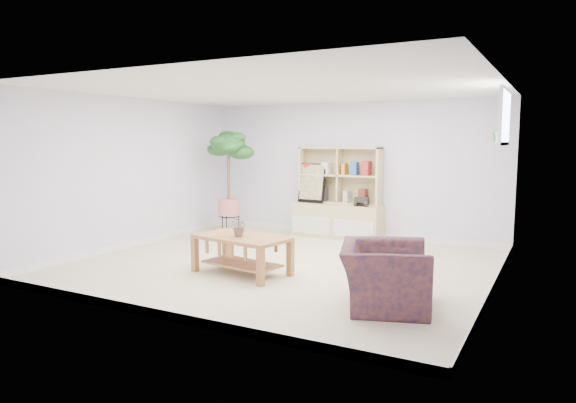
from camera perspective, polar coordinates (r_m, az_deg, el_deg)
The scene contains 14 objects.
floor at distance 7.20m, azimuth -0.59°, elevation -7.01°, with size 5.50×5.00×0.01m, color tan.
ceiling at distance 7.03m, azimuth -0.62°, elevation 12.36°, with size 5.50×5.00×0.01m, color white.
walls at distance 7.02m, azimuth -0.60°, elevation 2.56°, with size 5.51×5.01×2.40m.
baseboard at distance 7.19m, azimuth -0.59°, elevation -6.62°, with size 5.50×5.00×0.10m, color white, non-canonical shape.
window at distance 6.77m, azimuth 23.01°, elevation 8.65°, with size 0.10×0.98×0.68m, color white, non-canonical shape.
window_sill at distance 6.77m, azimuth 22.38°, elevation 5.96°, with size 0.14×1.00×0.04m, color white.
storage_unit at distance 9.12m, azimuth 5.52°, elevation 0.99°, with size 1.60×0.54×1.60m, color tan, non-canonical shape.
poster at distance 9.27m, azimuth 2.69°, elevation 2.07°, with size 0.51×0.12×0.71m, color yellow, non-canonical shape.
toy_truck at distance 8.86m, azimuth 8.18°, elevation 0.04°, with size 0.33×0.22×0.17m, color black, non-canonical shape.
coffee_table at distance 6.69m, azimuth -5.16°, elevation -5.92°, with size 1.21×0.66×0.50m, color olive, non-canonical shape.
table_plant at distance 6.59m, azimuth -5.40°, elevation -2.81°, with size 0.23×0.20×0.25m, color #266F2E.
floor_tree at distance 9.47m, azimuth -6.61°, elevation 2.11°, with size 0.70×0.70×1.91m, color #0F4314, non-canonical shape.
armchair at distance 5.44m, azimuth 10.64°, elevation -7.64°, with size 1.01×0.88×0.75m, color #0D1639.
sill_plant at distance 6.73m, azimuth 22.40°, elevation 7.27°, with size 0.15×0.12×0.27m, color #0F4314.
Camera 1 is at (3.37, -6.13, 1.72)m, focal length 32.00 mm.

